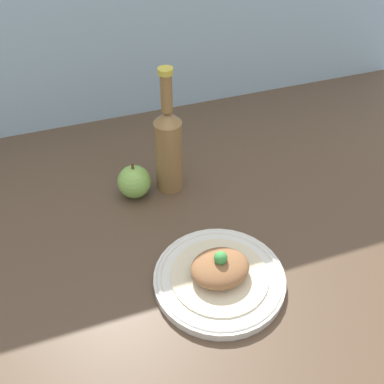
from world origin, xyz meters
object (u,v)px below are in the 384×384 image
object	(u,v)px
plate	(219,279)
cider_bottle	(169,147)
plated_food	(220,270)
apple	(134,182)

from	to	relation	value
plate	cider_bottle	distance (cm)	32.13
plated_food	cider_bottle	world-z (taller)	cider_bottle
cider_bottle	apple	distance (cm)	11.50
cider_bottle	apple	bearing A→B (deg)	-179.02
plate	plated_food	bearing A→B (deg)	-97.13
plated_food	apple	bearing A→B (deg)	106.76
plate	apple	world-z (taller)	apple
plated_food	apple	world-z (taller)	apple
plate	plated_food	xyz separation A→B (cm)	(-0.00, -0.00, 2.71)
plated_food	apple	xyz separation A→B (cm)	(-9.11, 30.25, 0.04)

